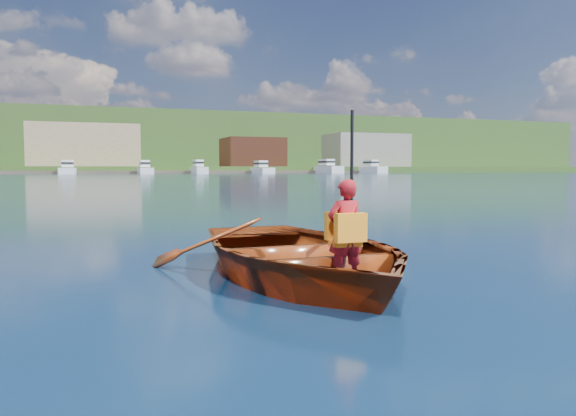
% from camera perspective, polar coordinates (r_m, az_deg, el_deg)
% --- Properties ---
extents(ground, '(600.00, 600.00, 0.00)m').
position_cam_1_polar(ground, '(7.93, 6.11, -5.50)').
color(ground, '#152242').
rests_on(ground, ground).
extents(rowboat, '(3.26, 4.47, 0.90)m').
position_cam_1_polar(rowboat, '(6.72, 1.16, -4.59)').
color(rowboat, brown).
rests_on(rowboat, ground).
extents(child_paddler, '(0.41, 0.35, 1.83)m').
position_cam_1_polar(child_paddler, '(5.93, 5.85, -2.29)').
color(child_paddler, maroon).
rests_on(child_paddler, ground).
extents(shoreline, '(400.00, 140.00, 22.00)m').
position_cam_1_polar(shoreline, '(243.86, -18.62, 5.91)').
color(shoreline, '#3B5B2A').
rests_on(shoreline, ground).
extents(dock, '(160.04, 9.78, 0.80)m').
position_cam_1_polar(dock, '(155.18, -17.12, 3.49)').
color(dock, '#4F4539').
rests_on(dock, ground).
extents(waterfront_buildings, '(202.00, 16.00, 14.00)m').
position_cam_1_polar(waterfront_buildings, '(172.24, -20.87, 5.88)').
color(waterfront_buildings, brown).
rests_on(waterfront_buildings, ground).
extents(marina_yachts, '(142.22, 13.81, 4.38)m').
position_cam_1_polar(marina_yachts, '(151.63, -12.02, 3.94)').
color(marina_yachts, white).
rests_on(marina_yachts, ground).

